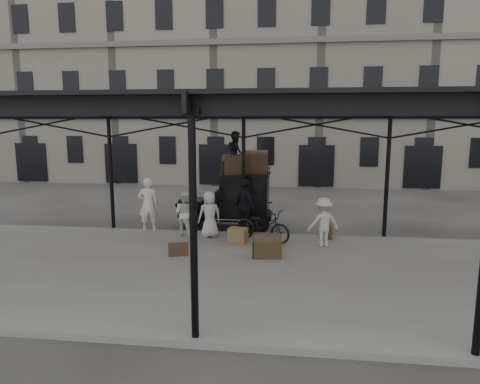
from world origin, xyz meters
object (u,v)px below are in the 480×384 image
(porter_official, at_px, (245,206))
(steamer_trunk_platform, at_px, (267,247))
(taxi, at_px, (237,198))
(steamer_trunk_roof_near, at_px, (234,166))
(porter_left, at_px, (148,205))
(bicycle, at_px, (263,225))

(porter_official, xyz_separation_m, steamer_trunk_platform, (0.95, -2.65, -0.70))
(taxi, bearing_deg, steamer_trunk_platform, -70.12)
(steamer_trunk_roof_near, bearing_deg, taxi, 50.76)
(steamer_trunk_roof_near, bearing_deg, porter_official, -83.50)
(taxi, distance_m, porter_left, 3.41)
(taxi, relative_size, porter_left, 1.82)
(porter_official, height_order, steamer_trunk_roof_near, steamer_trunk_roof_near)
(taxi, bearing_deg, porter_official, -70.03)
(bicycle, bearing_deg, steamer_trunk_platform, -145.47)
(taxi, distance_m, bicycle, 2.55)
(steamer_trunk_roof_near, bearing_deg, bicycle, -78.66)
(porter_left, relative_size, bicycle, 0.98)
(steamer_trunk_roof_near, height_order, steamer_trunk_platform, steamer_trunk_roof_near)
(porter_left, distance_m, steamer_trunk_platform, 5.22)
(porter_left, bearing_deg, steamer_trunk_platform, 135.12)
(porter_left, bearing_deg, taxi, -170.76)
(porter_left, relative_size, porter_official, 1.00)
(porter_official, height_order, steamer_trunk_platform, porter_official)
(taxi, distance_m, porter_official, 1.39)
(steamer_trunk_roof_near, bearing_deg, porter_left, -179.43)
(bicycle, height_order, steamer_trunk_platform, bicycle)
(porter_left, bearing_deg, porter_official, 166.36)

